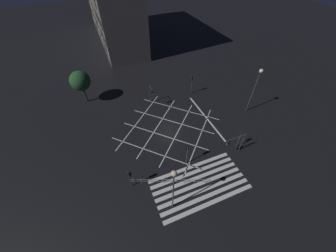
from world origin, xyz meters
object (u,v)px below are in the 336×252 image
at_px(traffic_light_ne_main, 192,81).
at_px(traffic_light_sw_main, 130,176).
at_px(traffic_light_se_cross, 240,136).
at_px(street_tree_near, 80,81).
at_px(street_lamp_west, 258,80).
at_px(street_lamp_east, 174,182).
at_px(traffic_light_median_north, 152,93).
at_px(traffic_light_se_main, 234,142).
at_px(traffic_light_median_south, 187,150).

xyz_separation_m(traffic_light_ne_main, traffic_light_sw_main, (-16.16, -15.31, -0.43)).
height_order(traffic_light_se_cross, street_tree_near, street_tree_near).
bearing_deg(street_lamp_west, street_lamp_east, -150.47).
xyz_separation_m(traffic_light_median_north, street_lamp_east, (-3.94, -19.10, 3.14)).
relative_size(traffic_light_sw_main, street_lamp_west, 0.40).
relative_size(traffic_light_ne_main, traffic_light_se_cross, 1.23).
height_order(traffic_light_se_main, street_lamp_east, street_lamp_east).
bearing_deg(traffic_light_median_north, traffic_light_median_south, 0.88).
bearing_deg(traffic_light_se_main, street_lamp_west, -140.29).
xyz_separation_m(traffic_light_median_south, traffic_light_sw_main, (-7.90, -0.55, -0.49)).
xyz_separation_m(traffic_light_se_cross, traffic_light_sw_main, (-16.28, -0.31, 0.10)).
xyz_separation_m(traffic_light_sw_main, street_lamp_west, (23.11, 6.54, 4.12)).
relative_size(traffic_light_sw_main, traffic_light_median_north, 0.86).
height_order(traffic_light_sw_main, street_tree_near, street_tree_near).
bearing_deg(traffic_light_se_main, street_lamp_east, 19.77).
bearing_deg(traffic_light_median_north, street_lamp_east, -11.66).
height_order(traffic_light_median_south, traffic_light_se_cross, traffic_light_median_south).
bearing_deg(street_lamp_west, traffic_light_se_main, -140.29).
distance_m(traffic_light_se_cross, traffic_light_sw_main, 16.28).
bearing_deg(street_tree_near, traffic_light_ne_main, -14.75).
relative_size(street_lamp_west, street_tree_near, 1.33).
bearing_deg(traffic_light_se_cross, traffic_light_sw_main, 91.08).
height_order(traffic_light_ne_main, traffic_light_se_cross, traffic_light_ne_main).
distance_m(traffic_light_median_north, street_tree_near, 12.88).
height_order(traffic_light_se_cross, street_lamp_east, street_lamp_east).
distance_m(traffic_light_ne_main, street_lamp_east, 23.52).
height_order(traffic_light_median_south, street_lamp_east, street_lamp_east).
height_order(traffic_light_median_north, street_tree_near, street_tree_near).
bearing_deg(street_tree_near, street_lamp_west, -27.57).
height_order(traffic_light_median_south, traffic_light_median_north, traffic_light_median_south).
bearing_deg(traffic_light_sw_main, traffic_light_se_cross, 1.08).
xyz_separation_m(traffic_light_se_cross, traffic_light_median_north, (-8.59, 14.37, 0.52)).
bearing_deg(street_lamp_east, traffic_light_ne_main, 57.82).
bearing_deg(street_lamp_east, traffic_light_median_north, 78.34).
bearing_deg(traffic_light_ne_main, street_lamp_east, 57.82).
xyz_separation_m(traffic_light_se_cross, street_lamp_east, (-12.53, -4.73, 3.66)).
height_order(traffic_light_se_cross, traffic_light_sw_main, traffic_light_sw_main).
relative_size(traffic_light_median_north, street_tree_near, 0.62).
height_order(traffic_light_se_main, traffic_light_median_north, traffic_light_median_north).
xyz_separation_m(traffic_light_se_main, street_lamp_east, (-10.86, -3.90, 3.19)).
relative_size(traffic_light_median_south, traffic_light_sw_main, 1.20).
height_order(traffic_light_ne_main, traffic_light_se_main, traffic_light_ne_main).
bearing_deg(traffic_light_median_north, traffic_light_ne_main, 94.24).
relative_size(traffic_light_median_north, street_lamp_east, 0.50).
relative_size(traffic_light_se_main, street_lamp_east, 0.48).
xyz_separation_m(traffic_light_se_cross, traffic_light_se_main, (-1.67, -0.83, 0.47)).
relative_size(traffic_light_ne_main, street_lamp_east, 0.51).
height_order(traffic_light_median_north, street_lamp_west, street_lamp_west).
bearing_deg(street_tree_near, traffic_light_se_cross, -45.40).
distance_m(traffic_light_median_south, traffic_light_sw_main, 7.94).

